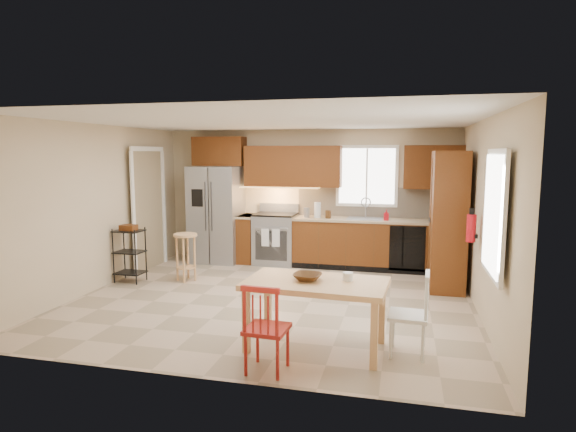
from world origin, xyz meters
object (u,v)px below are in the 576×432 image
(table_bowl, at_px, (307,281))
(table_jar, at_px, (348,278))
(range_stove, at_px, (276,239))
(pantry, at_px, (448,221))
(bar_stool, at_px, (186,257))
(utility_cart, at_px, (130,255))
(soap_bottle, at_px, (386,215))
(chair_red, at_px, (267,327))
(chair_white, at_px, (408,314))
(dining_table, at_px, (316,315))
(refrigerator, at_px, (217,214))
(fire_extinguisher, at_px, (471,228))

(table_bowl, distance_m, table_jar, 0.43)
(table_jar, bearing_deg, range_stove, 115.93)
(pantry, distance_m, bar_stool, 4.16)
(pantry, bearing_deg, utility_cart, -170.62)
(range_stove, height_order, soap_bottle, soap_bottle)
(chair_red, distance_m, chair_white, 1.48)
(range_stove, relative_size, soap_bottle, 4.82)
(table_bowl, xyz_separation_m, bar_stool, (-2.45, 2.19, -0.34))
(chair_red, bearing_deg, range_stove, 107.59)
(dining_table, xyz_separation_m, table_jar, (0.32, 0.09, 0.40))
(refrigerator, relative_size, range_stove, 1.98)
(chair_white, distance_m, utility_cart, 4.74)
(pantry, distance_m, chair_white, 2.83)
(table_jar, relative_size, bar_stool, 0.15)
(utility_cart, bearing_deg, fire_extinguisher, -1.41)
(soap_bottle, bearing_deg, range_stove, 177.60)
(soap_bottle, xyz_separation_m, fire_extinguisher, (1.15, -1.95, 0.10))
(refrigerator, height_order, range_stove, refrigerator)
(refrigerator, xyz_separation_m, chair_white, (3.55, -3.62, -0.48))
(fire_extinguisher, relative_size, table_jar, 3.03)
(pantry, relative_size, table_bowl, 7.03)
(pantry, relative_size, bar_stool, 2.71)
(refrigerator, bearing_deg, table_jar, -50.80)
(bar_stool, distance_m, utility_cart, 0.90)
(table_jar, bearing_deg, soap_bottle, 85.81)
(refrigerator, bearing_deg, range_stove, 2.99)
(range_stove, bearing_deg, bar_stool, -125.36)
(fire_extinguisher, bearing_deg, dining_table, -135.59)
(fire_extinguisher, bearing_deg, range_stove, 147.38)
(soap_bottle, bearing_deg, table_jar, -94.19)
(chair_red, height_order, table_jar, chair_red)
(table_bowl, bearing_deg, chair_red, -111.64)
(soap_bottle, distance_m, table_jar, 3.57)
(range_stove, relative_size, pantry, 0.44)
(soap_bottle, height_order, utility_cart, soap_bottle)
(soap_bottle, xyz_separation_m, chair_white, (0.37, -3.60, -0.56))
(fire_extinguisher, bearing_deg, table_jar, -131.30)
(refrigerator, xyz_separation_m, table_bowl, (2.51, -3.67, -0.18))
(pantry, bearing_deg, dining_table, -119.16)
(dining_table, xyz_separation_m, chair_red, (-0.35, -0.65, 0.07))
(fire_extinguisher, bearing_deg, pantry, 100.78)
(table_bowl, bearing_deg, pantry, 59.40)
(fire_extinguisher, bearing_deg, soap_bottle, 120.53)
(utility_cart, bearing_deg, bar_stool, 18.02)
(range_stove, bearing_deg, chair_red, -75.94)
(soap_bottle, xyz_separation_m, chair_red, (-0.93, -4.30, -0.56))
(refrigerator, relative_size, utility_cart, 2.07)
(fire_extinguisher, relative_size, utility_cart, 0.41)
(soap_bottle, height_order, table_jar, soap_bottle)
(refrigerator, relative_size, table_jar, 15.30)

